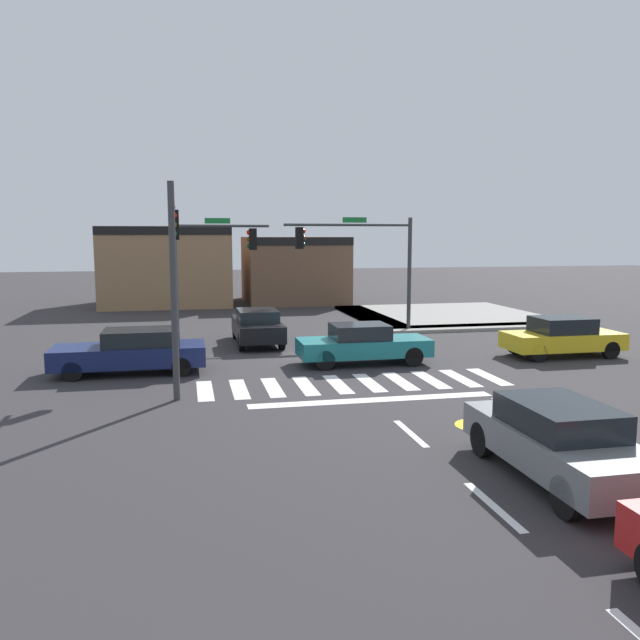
# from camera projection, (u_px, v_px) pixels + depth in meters

# --- Properties ---
(ground_plane) EXTENTS (120.00, 120.00, 0.00)m
(ground_plane) POSITION_uv_depth(u_px,v_px,m) (322.00, 356.00, 23.67)
(ground_plane) COLOR #302D30
(crosswalk_near) EXTENTS (9.31, 2.46, 0.01)m
(crosswalk_near) POSITION_uv_depth(u_px,v_px,m) (354.00, 383.00, 19.31)
(crosswalk_near) COLOR silver
(crosswalk_near) RESTS_ON ground_plane
(lane_markings) EXTENTS (6.80, 20.25, 0.01)m
(lane_markings) POSITION_uv_depth(u_px,v_px,m) (511.00, 469.00, 12.24)
(lane_markings) COLOR white
(lane_markings) RESTS_ON ground_plane
(bike_detector_marking) EXTENTS (1.15, 1.15, 0.01)m
(bike_detector_marking) POSITION_uv_depth(u_px,v_px,m) (479.00, 425.00, 15.06)
(bike_detector_marking) COLOR yellow
(bike_detector_marking) RESTS_ON ground_plane
(curb_corner_northeast) EXTENTS (10.00, 10.60, 0.15)m
(curb_corner_northeast) POSITION_uv_depth(u_px,v_px,m) (439.00, 316.00, 34.54)
(curb_corner_northeast) COLOR gray
(curb_corner_northeast) RESTS_ON ground_plane
(storefront_row) EXTENTS (15.42, 6.83, 4.95)m
(storefront_row) POSITION_uv_depth(u_px,v_px,m) (221.00, 267.00, 41.59)
(storefront_row) COLOR #93704C
(storefront_row) RESTS_ON ground_plane
(traffic_signal_northwest) EXTENTS (4.18, 0.32, 5.37)m
(traffic_signal_northwest) POSITION_uv_depth(u_px,v_px,m) (211.00, 254.00, 27.96)
(traffic_signal_northwest) COLOR #383A3D
(traffic_signal_northwest) RESTS_ON ground_plane
(traffic_signal_southwest) EXTENTS (0.32, 4.65, 5.85)m
(traffic_signal_southwest) POSITION_uv_depth(u_px,v_px,m) (174.00, 251.00, 18.45)
(traffic_signal_southwest) COLOR #383A3D
(traffic_signal_southwest) RESTS_ON ground_plane
(traffic_signal_northeast) EXTENTS (5.91, 0.32, 5.23)m
(traffic_signal_northeast) POSITION_uv_depth(u_px,v_px,m) (360.00, 251.00, 28.75)
(traffic_signal_northeast) COLOR #383A3D
(traffic_signal_northeast) RESTS_ON ground_plane
(car_navy) EXTENTS (4.80, 1.86, 1.43)m
(car_navy) POSITION_uv_depth(u_px,v_px,m) (133.00, 351.00, 20.67)
(car_navy) COLOR #141E4C
(car_navy) RESTS_ON ground_plane
(car_black) EXTENTS (1.79, 4.42, 1.44)m
(car_black) POSITION_uv_depth(u_px,v_px,m) (257.00, 326.00, 26.18)
(car_black) COLOR black
(car_black) RESTS_ON ground_plane
(car_yellow) EXTENTS (4.23, 1.80, 1.46)m
(car_yellow) POSITION_uv_depth(u_px,v_px,m) (562.00, 337.00, 23.52)
(car_yellow) COLOR gold
(car_yellow) RESTS_ON ground_plane
(car_gray) EXTENTS (1.71, 4.34, 1.45)m
(car_gray) POSITION_uv_depth(u_px,v_px,m) (558.00, 440.00, 11.61)
(car_gray) COLOR slate
(car_gray) RESTS_ON ground_plane
(car_teal) EXTENTS (4.54, 1.74, 1.40)m
(car_teal) POSITION_uv_depth(u_px,v_px,m) (363.00, 344.00, 22.16)
(car_teal) COLOR #196B70
(car_teal) RESTS_ON ground_plane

